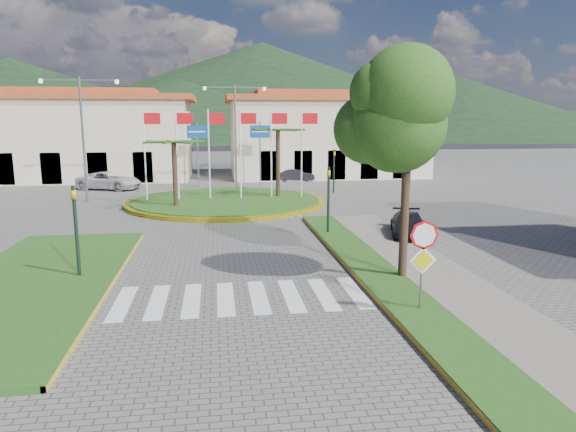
{
  "coord_description": "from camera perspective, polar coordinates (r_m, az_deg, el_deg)",
  "views": [
    {
      "loc": [
        -0.59,
        -10.82,
        5.27
      ],
      "look_at": [
        2.06,
        8.0,
        1.73
      ],
      "focal_mm": 32.0,
      "sensor_mm": 36.0,
      "label": 1
    }
  ],
  "objects": [
    {
      "name": "direction_sign_east",
      "position": [
        41.98,
        -3.13,
        8.16
      ],
      "size": [
        1.6,
        0.14,
        5.2
      ],
      "color": "slate",
      "rests_on": "ground"
    },
    {
      "name": "roundabout_island",
      "position": [
        33.22,
        -6.9,
        1.65
      ],
      "size": [
        12.7,
        12.7,
        6.0
      ],
      "color": "yellow",
      "rests_on": "ground"
    },
    {
      "name": "stop_sign",
      "position": [
        14.34,
        14.78,
        -3.83
      ],
      "size": [
        0.8,
        0.11,
        2.65
      ],
      "color": "slate",
      "rests_on": "ground"
    },
    {
      "name": "white_van",
      "position": [
        42.2,
        -19.23,
        3.73
      ],
      "size": [
        5.42,
        3.96,
        1.37
      ],
      "primitive_type": "imported",
      "rotation": [
        0.0,
        0.0,
        1.19
      ],
      "color": "#BCBCBE",
      "rests_on": "ground"
    },
    {
      "name": "hill_far_west",
      "position": [
        160.44,
        -28.44,
        11.36
      ],
      "size": [
        140.0,
        140.0,
        22.0
      ],
      "primitive_type": "cone",
      "color": "black",
      "rests_on": "ground"
    },
    {
      "name": "hill_far_east",
      "position": [
        162.05,
        18.18,
        11.36
      ],
      "size": [
        120.0,
        120.0,
        18.0
      ],
      "primitive_type": "cone",
      "color": "black",
      "rests_on": "ground"
    },
    {
      "name": "car_dark_b",
      "position": [
        45.56,
        0.84,
        4.6
      ],
      "size": [
        3.34,
        1.26,
        1.09
      ],
      "primitive_type": "imported",
      "rotation": [
        0.0,
        0.0,
        1.54
      ],
      "color": "black",
      "rests_on": "ground"
    },
    {
      "name": "traffic_light_far",
      "position": [
        37.96,
        5.12,
        5.48
      ],
      "size": [
        0.18,
        0.15,
        3.2
      ],
      "color": "black",
      "rests_on": "ground"
    },
    {
      "name": "car_dark_a",
      "position": [
        46.33,
        -16.75,
        4.26
      ],
      "size": [
        3.45,
        2.33,
        1.09
      ],
      "primitive_type": "imported",
      "rotation": [
        0.0,
        0.0,
        1.21
      ],
      "color": "black",
      "rests_on": "ground"
    },
    {
      "name": "street_lamp_centre",
      "position": [
        40.86,
        -5.86,
        9.41
      ],
      "size": [
        4.8,
        0.16,
        8.0
      ],
      "color": "slate",
      "rests_on": "ground"
    },
    {
      "name": "traffic_light_left",
      "position": [
        18.23,
        -22.51,
        -0.77
      ],
      "size": [
        0.15,
        0.18,
        3.2
      ],
      "color": "black",
      "rests_on": "ground"
    },
    {
      "name": "median_left",
      "position": [
        18.57,
        -26.4,
        -6.77
      ],
      "size": [
        5.0,
        14.0,
        0.18
      ],
      "primitive_type": "cube",
      "color": "#234D16",
      "rests_on": "ground"
    },
    {
      "name": "building_left",
      "position": [
        50.65,
        -23.61,
        8.14
      ],
      "size": [
        23.32,
        9.54,
        8.05
      ],
      "color": "beige",
      "rests_on": "ground"
    },
    {
      "name": "traffic_light_right",
      "position": [
        23.62,
        4.51,
        2.42
      ],
      "size": [
        0.15,
        0.18,
        3.2
      ],
      "color": "black",
      "rests_on": "ground"
    },
    {
      "name": "hill_far_mid",
      "position": [
        171.81,
        -2.88,
        13.79
      ],
      "size": [
        180.0,
        180.0,
        30.0
      ],
      "primitive_type": "cone",
      "color": "black",
      "rests_on": "ground"
    },
    {
      "name": "ground",
      "position": [
        12.05,
        -4.57,
        -15.4
      ],
      "size": [
        160.0,
        160.0,
        0.0
      ],
      "primitive_type": "plane",
      "color": "slate",
      "rests_on": "ground"
    },
    {
      "name": "sidewalk_right",
      "position": [
        15.32,
        18.28,
        -9.81
      ],
      "size": [
        4.0,
        28.0,
        0.15
      ],
      "primitive_type": "cube",
      "color": "gray",
      "rests_on": "ground"
    },
    {
      "name": "crosswalk",
      "position": [
        15.74,
        -5.48,
        -9.03
      ],
      "size": [
        8.0,
        3.0,
        0.01
      ],
      "primitive_type": "cube",
      "color": "silver",
      "rests_on": "ground"
    },
    {
      "name": "building_right",
      "position": [
        49.98,
        4.27,
        8.96
      ],
      "size": [
        19.08,
        9.54,
        8.05
      ],
      "color": "beige",
      "rests_on": "ground"
    },
    {
      "name": "hill_near_back",
      "position": [
        141.17,
        -12.08,
        11.43
      ],
      "size": [
        110.0,
        110.0,
        16.0
      ],
      "primitive_type": "cone",
      "color": "black",
      "rests_on": "ground"
    },
    {
      "name": "direction_sign_west",
      "position": [
        41.85,
        -10.04,
        8.01
      ],
      "size": [
        1.6,
        0.14,
        5.2
      ],
      "color": "slate",
      "rests_on": "ground"
    },
    {
      "name": "car_side_right",
      "position": [
        24.11,
        13.25,
        -1.01
      ],
      "size": [
        2.57,
        4.08,
        1.1
      ],
      "primitive_type": "imported",
      "rotation": [
        0.0,
        0.0,
        -0.29
      ],
      "color": "black",
      "rests_on": "ground"
    },
    {
      "name": "deciduous_tree",
      "position": [
        16.96,
        13.23,
        9.96
      ],
      "size": [
        3.6,
        3.6,
        6.8
      ],
      "color": "black",
      "rests_on": "ground"
    },
    {
      "name": "street_lamp_west",
      "position": [
        35.83,
        -21.84,
        8.57
      ],
      "size": [
        4.8,
        0.16,
        8.0
      ],
      "color": "slate",
      "rests_on": "ground"
    },
    {
      "name": "verge_right",
      "position": [
        14.84,
        14.06,
        -10.19
      ],
      "size": [
        1.6,
        28.0,
        0.18
      ],
      "primitive_type": "cube",
      "color": "#234D16",
      "rests_on": "ground"
    }
  ]
}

